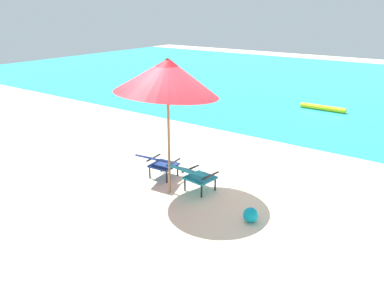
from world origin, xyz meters
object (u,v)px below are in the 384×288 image
Objects in this scene: lounge_chair_right at (194,175)px; beach_ball at (251,215)px; swim_buoy at (323,108)px; beach_umbrella_center at (167,76)px; lounge_chair_left at (159,162)px.

lounge_chair_right is 1.48m from beach_ball.
swim_buoy is 8.56m from beach_umbrella_center.
lounge_chair_right is at bearing 31.10° from beach_umbrella_center.
beach_umbrella_center is at bearing -30.60° from lounge_chair_left.
lounge_chair_left is at bearing 170.57° from beach_ball.
lounge_chair_left reaches higher than swim_buoy.
lounge_chair_left reaches higher than beach_ball.
lounge_chair_right is at bearing -4.58° from lounge_chair_left.
beach_umbrella_center is (0.56, -0.33, 1.91)m from lounge_chair_left.
lounge_chair_right is at bearing -88.91° from swim_buoy.
beach_ball is at bearing -12.69° from lounge_chair_right.
swim_buoy is 6.06× the size of beach_ball.
swim_buoy is 1.73× the size of lounge_chair_right.
lounge_chair_right is 3.50× the size of beach_ball.
beach_umbrella_center is 10.29× the size of beach_ball.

